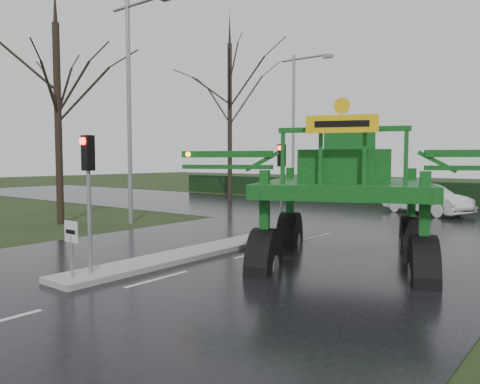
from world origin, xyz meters
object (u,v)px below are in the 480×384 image
Objects in this scene: keep_left_sign at (71,240)px; crop_sprayer at (267,171)px; traffic_signal_near at (88,174)px; white_sedan at (426,215)px; street_light_left_far at (297,115)px; street_light_left_near at (133,91)px; traffic_signal_mid at (281,169)px.

keep_left_sign is 5.26m from crop_sprayer.
traffic_signal_near is 0.73× the size of white_sedan.
white_sedan is at bearing -11.92° from street_light_left_far.
crop_sprayer is at bearing -18.64° from street_light_left_near.
crop_sprayer is at bearing -154.23° from white_sedan.
crop_sprayer reaches higher than traffic_signal_mid.
traffic_signal_near is at bearing 90.00° from keep_left_sign.
keep_left_sign is 19.72m from white_sedan.
crop_sprayer reaches higher than white_sedan.
street_light_left_far is at bearing 96.57° from crop_sprayer.
keep_left_sign is 0.38× the size of traffic_signal_mid.
street_light_left_near and street_light_left_far have the same top height.
crop_sprayer is 15.48m from white_sedan.
white_sedan is at bearing 68.71° from crop_sprayer.
crop_sprayer is (9.49, -17.20, -3.35)m from street_light_left_far.
street_light_left_far reaches higher than keep_left_sign.
keep_left_sign is 0.14× the size of street_light_left_near.
white_sedan is (2.32, 19.06, -2.59)m from traffic_signal_near.
street_light_left_far is (0.00, 14.00, 0.00)m from street_light_left_near.
traffic_signal_near reaches higher than keep_left_sign.
traffic_signal_mid is 7.83m from street_light_left_near.
keep_left_sign is 11.32m from street_light_left_near.
street_light_left_near reaches higher than traffic_signal_near.
street_light_left_near reaches higher than white_sedan.
street_light_left_near is 10.56m from crop_sprayer.
traffic_signal_near is 10.40m from street_light_left_near.
traffic_signal_mid is at bearing 90.00° from traffic_signal_near.
crop_sprayer is at bearing 55.75° from traffic_signal_near.
street_light_left_far reaches higher than traffic_signal_near.
street_light_left_near is at bearing 167.35° from white_sedan.
traffic_signal_mid reaches higher than keep_left_sign.
street_light_left_far is (-6.89, 21.01, 3.40)m from traffic_signal_near.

